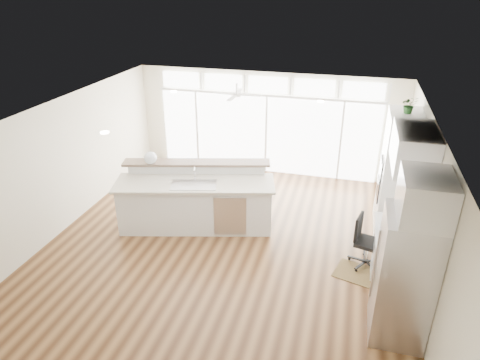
# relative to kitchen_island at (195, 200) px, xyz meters

# --- Properties ---
(floor) EXTENTS (7.00, 8.00, 0.02)m
(floor) POSITION_rel_kitchen_island_xyz_m (0.82, -0.69, -0.66)
(floor) COLOR #472A16
(floor) RESTS_ON ground
(ceiling) EXTENTS (7.00, 8.00, 0.02)m
(ceiling) POSITION_rel_kitchen_island_xyz_m (0.82, -0.69, 2.05)
(ceiling) COLOR silver
(ceiling) RESTS_ON wall_back
(wall_back) EXTENTS (7.00, 0.04, 2.70)m
(wall_back) POSITION_rel_kitchen_island_xyz_m (0.82, 3.31, 0.70)
(wall_back) COLOR beige
(wall_back) RESTS_ON floor
(wall_front) EXTENTS (7.00, 0.04, 2.70)m
(wall_front) POSITION_rel_kitchen_island_xyz_m (0.82, -4.69, 0.70)
(wall_front) COLOR beige
(wall_front) RESTS_ON floor
(wall_left) EXTENTS (0.04, 8.00, 2.70)m
(wall_left) POSITION_rel_kitchen_island_xyz_m (-2.68, -0.69, 0.70)
(wall_left) COLOR beige
(wall_left) RESTS_ON floor
(wall_right) EXTENTS (0.04, 8.00, 2.70)m
(wall_right) POSITION_rel_kitchen_island_xyz_m (4.32, -0.69, 0.70)
(wall_right) COLOR beige
(wall_right) RESTS_ON floor
(glass_wall) EXTENTS (5.80, 0.06, 2.08)m
(glass_wall) POSITION_rel_kitchen_island_xyz_m (0.82, 3.25, 0.40)
(glass_wall) COLOR white
(glass_wall) RESTS_ON wall_back
(transom_row) EXTENTS (5.90, 0.06, 0.40)m
(transom_row) POSITION_rel_kitchen_island_xyz_m (0.82, 3.25, 1.73)
(transom_row) COLOR white
(transom_row) RESTS_ON wall_back
(desk_window) EXTENTS (0.04, 0.85, 0.85)m
(desk_window) POSITION_rel_kitchen_island_xyz_m (4.28, -0.39, 0.90)
(desk_window) COLOR white
(desk_window) RESTS_ON wall_right
(ceiling_fan) EXTENTS (1.16, 1.16, 0.32)m
(ceiling_fan) POSITION_rel_kitchen_island_xyz_m (0.32, 2.11, 1.83)
(ceiling_fan) COLOR silver
(ceiling_fan) RESTS_ON ceiling
(recessed_lights) EXTENTS (3.40, 3.00, 0.02)m
(recessed_lights) POSITION_rel_kitchen_island_xyz_m (0.82, -0.49, 2.03)
(recessed_lights) COLOR white
(recessed_lights) RESTS_ON ceiling
(oven_cabinet) EXTENTS (0.64, 1.20, 2.50)m
(oven_cabinet) POSITION_rel_kitchen_island_xyz_m (3.99, 1.11, 0.60)
(oven_cabinet) COLOR silver
(oven_cabinet) RESTS_ON floor
(desk_nook) EXTENTS (0.72, 1.30, 0.76)m
(desk_nook) POSITION_rel_kitchen_island_xyz_m (3.95, -0.39, -0.27)
(desk_nook) COLOR silver
(desk_nook) RESTS_ON floor
(upper_cabinets) EXTENTS (0.64, 1.30, 0.64)m
(upper_cabinets) POSITION_rel_kitchen_island_xyz_m (3.99, -0.39, 1.70)
(upper_cabinets) COLOR silver
(upper_cabinets) RESTS_ON wall_right
(refrigerator) EXTENTS (0.76, 0.90, 2.00)m
(refrigerator) POSITION_rel_kitchen_island_xyz_m (3.93, -2.04, 0.35)
(refrigerator) COLOR #B9BABE
(refrigerator) RESTS_ON floor
(fridge_cabinet) EXTENTS (0.64, 0.90, 0.60)m
(fridge_cabinet) POSITION_rel_kitchen_island_xyz_m (3.99, -2.04, 1.65)
(fridge_cabinet) COLOR silver
(fridge_cabinet) RESTS_ON wall_right
(framed_photos) EXTENTS (0.06, 0.22, 0.80)m
(framed_photos) POSITION_rel_kitchen_island_xyz_m (4.28, 0.23, 0.75)
(framed_photos) COLOR black
(framed_photos) RESTS_ON wall_right
(kitchen_island) EXTENTS (3.47, 2.01, 1.30)m
(kitchen_island) POSITION_rel_kitchen_island_xyz_m (0.00, 0.00, 0.00)
(kitchen_island) COLOR silver
(kitchen_island) RESTS_ON floor
(rug) EXTENTS (1.00, 0.84, 0.01)m
(rug) POSITION_rel_kitchen_island_xyz_m (3.42, -0.78, -0.64)
(rug) COLOR #362511
(rug) RESTS_ON floor
(office_chair) EXTENTS (0.61, 0.58, 0.99)m
(office_chair) POSITION_rel_kitchen_island_xyz_m (3.51, -0.46, -0.15)
(office_chair) COLOR black
(office_chair) RESTS_ON floor
(fishbowl) EXTENTS (0.29, 0.29, 0.27)m
(fishbowl) POSITION_rel_kitchen_island_xyz_m (-1.02, 0.15, 0.78)
(fishbowl) COLOR white
(fishbowl) RESTS_ON kitchen_island
(monitor) EXTENTS (0.10, 0.48, 0.40)m
(monitor) POSITION_rel_kitchen_island_xyz_m (3.87, -0.39, 0.31)
(monitor) COLOR black
(monitor) RESTS_ON desk_nook
(keyboard) EXTENTS (0.12, 0.31, 0.02)m
(keyboard) POSITION_rel_kitchen_island_xyz_m (3.70, -0.39, 0.12)
(keyboard) COLOR silver
(keyboard) RESTS_ON desk_nook
(potted_plant) EXTENTS (0.34, 0.37, 0.26)m
(potted_plant) POSITION_rel_kitchen_island_xyz_m (3.99, 1.11, 1.98)
(potted_plant) COLOR #295F29
(potted_plant) RESTS_ON oven_cabinet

